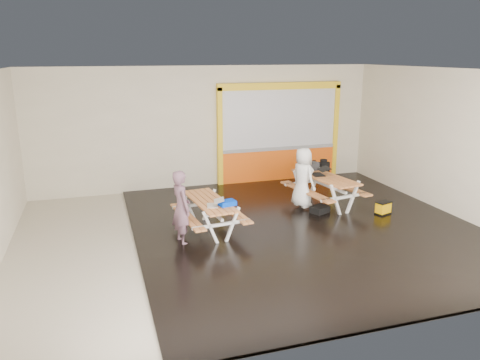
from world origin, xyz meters
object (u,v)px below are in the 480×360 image
object	(u,v)px
person_right	(303,177)
laptop_right	(320,173)
blue_pouch	(227,203)
backpack	(323,169)
laptop_left	(215,204)
picnic_table_left	(210,208)
fluke_bag	(383,208)
person_left	(181,208)
toolbox	(310,166)
dark_case	(320,209)
picnic_table_right	(325,183)

from	to	relation	value
person_right	laptop_right	world-z (taller)	person_right
blue_pouch	backpack	size ratio (longest dim) A/B	0.67
laptop_left	blue_pouch	world-z (taller)	laptop_left
blue_pouch	picnic_table_left	bearing A→B (deg)	122.62
laptop_left	fluke_bag	bearing A→B (deg)	2.63
person_left	backpack	bearing A→B (deg)	-74.72
blue_pouch	fluke_bag	distance (m)	4.06
laptop_left	toolbox	bearing A→B (deg)	32.07
blue_pouch	dark_case	world-z (taller)	blue_pouch
person_right	laptop_right	bearing A→B (deg)	-85.04
backpack	picnic_table_left	bearing A→B (deg)	-153.22
picnic_table_right	backpack	bearing A→B (deg)	65.07
laptop_left	blue_pouch	xyz separation A→B (m)	(0.26, -0.04, 0.00)
picnic_table_right	dark_case	world-z (taller)	picnic_table_right
picnic_table_left	person_left	xyz separation A→B (m)	(-0.69, -0.42, 0.21)
person_right	dark_case	xyz separation A→B (m)	(0.27, -0.45, -0.72)
picnic_table_left	person_right	size ratio (longest dim) A/B	1.34
laptop_right	blue_pouch	bearing A→B (deg)	-153.17
picnic_table_left	person_right	world-z (taller)	person_right
person_right	fluke_bag	world-z (taller)	person_right
person_left	dark_case	distance (m)	3.69
picnic_table_left	person_right	distance (m)	2.72
laptop_right	toolbox	bearing A→B (deg)	93.00
blue_pouch	toolbox	world-z (taller)	toolbox
dark_case	person_left	bearing A→B (deg)	-167.74
person_right	laptop_left	bearing A→B (deg)	98.81
picnic_table_right	toolbox	size ratio (longest dim) A/B	4.74
toolbox	backpack	xyz separation A→B (m)	(0.56, 0.31, -0.18)
person_left	fluke_bag	bearing A→B (deg)	-99.70
person_left	person_right	distance (m)	3.50
person_left	blue_pouch	xyz separation A→B (m)	(0.97, -0.02, 0.01)
backpack	blue_pouch	bearing A→B (deg)	-146.10
laptop_left	backpack	bearing A→B (deg)	31.58
toolbox	dark_case	xyz separation A→B (m)	(-0.28, -1.21, -0.79)
blue_pouch	fluke_bag	world-z (taller)	blue_pouch
laptop_left	laptop_right	xyz separation A→B (m)	(3.15, 1.42, 0.08)
picnic_table_left	blue_pouch	xyz separation A→B (m)	(0.28, -0.43, 0.22)
toolbox	picnic_table_left	bearing A→B (deg)	-153.58
picnic_table_left	picnic_table_right	xyz separation A→B (m)	(3.24, 0.86, 0.05)
laptop_left	laptop_right	size ratio (longest dim) A/B	0.88
dark_case	fluke_bag	world-z (taller)	fluke_bag
picnic_table_left	blue_pouch	size ratio (longest dim) A/B	5.82
person_right	laptop_right	distance (m)	0.62
person_left	laptop_left	bearing A→B (deg)	-100.47
toolbox	blue_pouch	bearing A→B (deg)	-145.15
backpack	dark_case	world-z (taller)	backpack
laptop_left	laptop_right	world-z (taller)	laptop_right
picnic_table_right	laptop_left	xyz separation A→B (m)	(-3.22, -1.26, 0.17)
laptop_right	backpack	world-z (taller)	laptop_right
picnic_table_left	laptop_left	xyz separation A→B (m)	(0.02, -0.40, 0.22)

